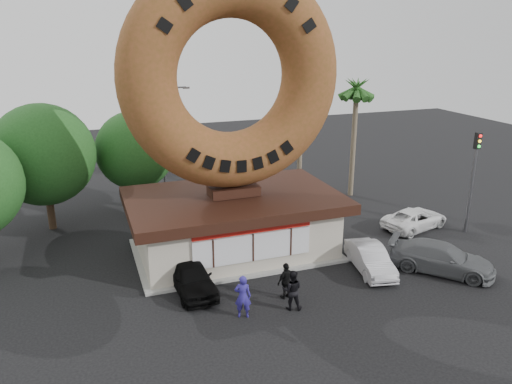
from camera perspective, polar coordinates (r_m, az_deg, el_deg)
The scene contains 16 objects.
ground at distance 22.68m, azimuth 2.17°, elevation -12.85°, with size 90.00×90.00×0.00m, color black.
donut_shop at distance 26.97m, azimuth -2.52°, elevation -3.42°, with size 11.20×7.20×3.80m.
giant_donut at distance 25.20m, azimuth -2.78°, elevation 12.98°, with size 11.22×11.22×2.86m, color brown.
tree_west at distance 31.86m, azimuth -23.15°, elevation 3.93°, with size 6.00×6.00×7.65m.
tree_mid at distance 34.04m, azimuth -13.63°, elevation 4.65°, with size 5.20×5.20×6.63m.
palm_near at distance 35.43m, azimuth 5.26°, elevation 12.81°, with size 2.60×2.60×9.75m.
palm_far at distance 35.84m, azimuth 11.42°, elevation 11.10°, with size 2.60×2.60×8.75m.
street_lamp at distance 35.18m, azimuth -10.40°, elevation 6.07°, with size 2.11×0.20×8.00m.
traffic_signal at distance 31.63m, azimuth 23.62°, elevation 2.32°, with size 0.30×0.38×6.07m.
person_left at distance 21.44m, azimuth -1.52°, elevation -11.84°, with size 0.70×0.46×1.93m, color navy.
person_center at distance 22.05m, azimuth 4.14°, elevation -11.10°, with size 0.89×0.70×1.84m, color black.
person_right at distance 22.89m, azimuth 3.47°, elevation -10.08°, with size 1.01×0.42×1.73m, color black.
car_black at distance 23.73m, azimuth -7.42°, elevation -9.51°, with size 1.70×4.23×1.44m, color black.
car_silver at distance 25.97m, azimuth 12.92°, elevation -7.44°, with size 1.40×4.01×1.32m, color #A8A7AC.
car_grey at distance 26.88m, azimuth 20.43°, elevation -7.08°, with size 2.08×5.10×1.48m, color #5B5D60.
car_white at distance 32.05m, azimuth 17.70°, elevation -2.92°, with size 2.05×4.44×1.23m, color white.
Camera 1 is at (-7.35, -17.99, 11.69)m, focal length 35.00 mm.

